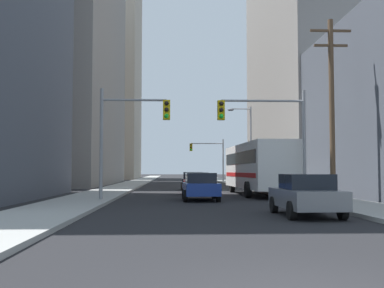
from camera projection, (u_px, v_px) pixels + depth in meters
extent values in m
cube|color=#9E9E99|center=(132.00, 184.00, 55.50)|extent=(3.22, 160.00, 0.15)
cube|color=#9E9E99|center=(239.00, 184.00, 56.06)|extent=(3.22, 160.00, 0.15)
cube|color=silver|center=(257.00, 166.00, 31.19)|extent=(2.92, 11.58, 2.90)
cube|color=black|center=(239.00, 158.00, 31.16)|extent=(0.40, 10.57, 0.80)
cube|color=red|center=(239.00, 175.00, 31.10)|extent=(0.40, 10.57, 0.28)
cylinder|color=black|center=(232.00, 186.00, 35.07)|extent=(0.32, 1.00, 1.00)
cylinder|color=black|center=(263.00, 186.00, 35.17)|extent=(0.32, 1.00, 1.00)
cylinder|color=black|center=(248.00, 190.00, 27.84)|extent=(0.32, 1.00, 1.00)
cylinder|color=black|center=(287.00, 190.00, 27.94)|extent=(0.32, 1.00, 1.00)
cube|color=slate|center=(305.00, 198.00, 16.82)|extent=(1.83, 4.21, 0.65)
cube|color=black|center=(306.00, 182.00, 16.71)|extent=(1.60, 1.91, 0.55)
cylinder|color=black|center=(274.00, 205.00, 18.11)|extent=(0.22, 0.64, 0.64)
cylinder|color=black|center=(317.00, 204.00, 18.18)|extent=(0.22, 0.64, 0.64)
cylinder|color=black|center=(292.00, 211.00, 15.43)|extent=(0.22, 0.64, 0.64)
cylinder|color=black|center=(343.00, 210.00, 15.50)|extent=(0.22, 0.64, 0.64)
cube|color=navy|center=(200.00, 189.00, 25.70)|extent=(1.92, 4.25, 0.65)
cube|color=black|center=(201.00, 178.00, 25.58)|extent=(1.64, 1.94, 0.55)
cylinder|color=black|center=(184.00, 193.00, 26.98)|extent=(0.22, 0.64, 0.64)
cylinder|color=black|center=(214.00, 193.00, 27.06)|extent=(0.22, 0.64, 0.64)
cylinder|color=black|center=(186.00, 196.00, 24.30)|extent=(0.22, 0.64, 0.64)
cylinder|color=black|center=(218.00, 196.00, 24.37)|extent=(0.22, 0.64, 0.64)
cube|color=maroon|center=(196.00, 185.00, 32.16)|extent=(1.92, 4.25, 0.65)
cube|color=black|center=(196.00, 176.00, 32.05)|extent=(1.64, 1.94, 0.55)
cylinder|color=black|center=(183.00, 189.00, 33.45)|extent=(0.22, 0.64, 0.64)
cylinder|color=black|center=(207.00, 189.00, 33.52)|extent=(0.22, 0.64, 0.64)
cylinder|color=black|center=(184.00, 191.00, 30.77)|extent=(0.22, 0.64, 0.64)
cylinder|color=black|center=(210.00, 191.00, 30.84)|extent=(0.22, 0.64, 0.64)
cube|color=black|center=(193.00, 182.00, 38.99)|extent=(1.89, 4.24, 0.65)
cube|color=black|center=(193.00, 175.00, 38.88)|extent=(1.62, 1.93, 0.55)
cylinder|color=black|center=(182.00, 186.00, 40.28)|extent=(0.22, 0.64, 0.64)
cylinder|color=black|center=(202.00, 186.00, 40.35)|extent=(0.22, 0.64, 0.64)
cylinder|color=black|center=(183.00, 187.00, 37.60)|extent=(0.22, 0.64, 0.64)
cylinder|color=black|center=(204.00, 187.00, 37.67)|extent=(0.22, 0.64, 0.64)
cylinder|color=gray|center=(101.00, 145.00, 24.47)|extent=(0.18, 0.18, 6.00)
cylinder|color=gray|center=(134.00, 100.00, 24.68)|extent=(3.44, 0.12, 0.12)
cube|color=gold|center=(167.00, 110.00, 24.73)|extent=(0.38, 0.30, 1.05)
sphere|color=black|center=(167.00, 103.00, 24.58)|extent=(0.24, 0.24, 0.24)
sphere|color=black|center=(167.00, 110.00, 24.56)|extent=(0.24, 0.24, 0.24)
sphere|color=#19D833|center=(167.00, 116.00, 24.54)|extent=(0.24, 0.24, 0.24)
cylinder|color=gray|center=(304.00, 145.00, 24.95)|extent=(0.18, 0.18, 6.00)
cylinder|color=gray|center=(263.00, 101.00, 24.98)|extent=(4.50, 0.12, 0.12)
cube|color=gold|center=(221.00, 110.00, 24.86)|extent=(0.38, 0.30, 1.05)
sphere|color=black|center=(221.00, 104.00, 24.71)|extent=(0.24, 0.24, 0.24)
sphere|color=black|center=(221.00, 110.00, 24.69)|extent=(0.24, 0.24, 0.24)
sphere|color=#19D833|center=(221.00, 116.00, 24.67)|extent=(0.24, 0.24, 0.24)
cylinder|color=gray|center=(223.00, 161.00, 64.33)|extent=(0.18, 0.18, 6.00)
cylinder|color=gray|center=(207.00, 144.00, 64.37)|extent=(4.47, 0.12, 0.12)
cube|color=gold|center=(191.00, 147.00, 64.24)|extent=(0.38, 0.30, 1.05)
sphere|color=black|center=(191.00, 145.00, 64.09)|extent=(0.24, 0.24, 0.24)
sphere|color=black|center=(191.00, 147.00, 64.07)|extent=(0.24, 0.24, 0.24)
sphere|color=#19D833|center=(191.00, 150.00, 64.05)|extent=(0.24, 0.24, 0.24)
cylinder|color=brown|center=(332.00, 110.00, 24.54)|extent=(0.28, 0.28, 9.71)
cube|color=brown|center=(330.00, 31.00, 24.78)|extent=(2.20, 0.12, 0.12)
cube|color=brown|center=(331.00, 45.00, 24.74)|extent=(1.80, 0.12, 0.12)
cylinder|color=gray|center=(251.00, 148.00, 42.35)|extent=(0.16, 0.16, 7.50)
cylinder|color=gray|center=(241.00, 109.00, 42.52)|extent=(1.85, 0.10, 0.10)
ellipsoid|color=#4C4C51|center=(231.00, 110.00, 42.47)|extent=(0.56, 0.32, 0.20)
cube|color=gray|center=(18.00, 65.00, 56.74)|extent=(23.02, 29.30, 29.03)
cube|color=#B7A893|center=(78.00, 17.00, 92.69)|extent=(24.38, 19.61, 64.53)
cube|color=gray|center=(342.00, 55.00, 51.89)|extent=(17.15, 26.02, 29.21)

